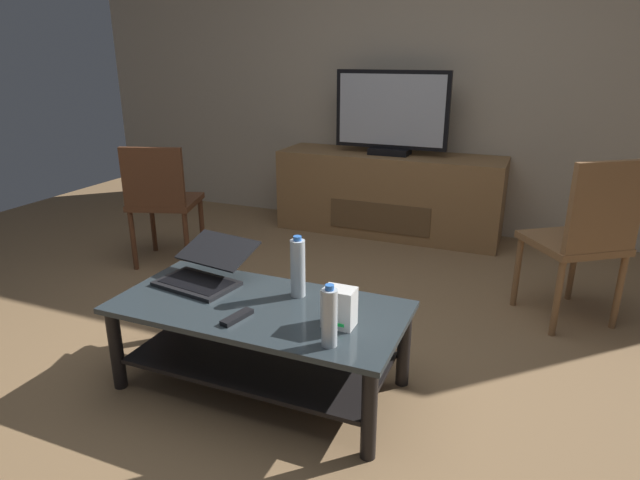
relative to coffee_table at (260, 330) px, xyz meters
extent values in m
plane|color=olive|center=(0.14, 0.20, -0.28)|extent=(7.68, 7.68, 0.00)
cube|color=#B2A38C|center=(0.14, 2.72, 1.12)|extent=(6.40, 0.12, 2.80)
cube|color=#2D383D|center=(0.00, 0.00, 0.11)|extent=(1.28, 0.61, 0.02)
cube|color=black|center=(0.00, 0.00, -0.14)|extent=(1.13, 0.54, 0.02)
cylinder|color=black|center=(-0.59, -0.26, -0.09)|extent=(0.06, 0.06, 0.38)
cylinder|color=black|center=(0.59, -0.26, -0.09)|extent=(0.06, 0.06, 0.38)
cylinder|color=black|center=(-0.59, 0.26, -0.09)|extent=(0.06, 0.06, 0.38)
cylinder|color=black|center=(0.59, 0.26, -0.09)|extent=(0.06, 0.06, 0.38)
cube|color=olive|center=(-0.08, 2.40, 0.05)|extent=(1.84, 0.51, 0.67)
cube|color=brown|center=(-0.08, 2.14, -0.08)|extent=(0.83, 0.01, 0.24)
cube|color=black|center=(-0.08, 2.38, 0.41)|extent=(0.32, 0.20, 0.05)
cube|color=black|center=(-0.08, 2.38, 0.74)|extent=(0.92, 0.04, 0.61)
cube|color=#B2B7C1|center=(-0.08, 2.35, 0.74)|extent=(0.85, 0.01, 0.55)
cube|color=brown|center=(1.28, 1.28, 0.17)|extent=(0.61, 0.61, 0.04)
cube|color=brown|center=(1.39, 1.12, 0.42)|extent=(0.36, 0.27, 0.50)
cylinder|color=brown|center=(1.32, 1.54, -0.07)|extent=(0.04, 0.04, 0.43)
cylinder|color=brown|center=(1.01, 1.32, -0.07)|extent=(0.04, 0.04, 0.43)
cylinder|color=brown|center=(1.54, 1.24, -0.07)|extent=(0.04, 0.04, 0.43)
cylinder|color=brown|center=(1.23, 1.01, -0.07)|extent=(0.04, 0.04, 0.43)
cube|color=#59331E|center=(-1.38, 1.14, 0.16)|extent=(0.56, 0.56, 0.04)
cube|color=#59331E|center=(-1.31, 0.95, 0.37)|extent=(0.41, 0.17, 0.42)
cylinder|color=#59331E|center=(-1.26, 1.38, -0.07)|extent=(0.04, 0.04, 0.43)
cylinder|color=#59331E|center=(-1.62, 1.26, -0.07)|extent=(0.04, 0.04, 0.43)
cylinder|color=#59331E|center=(-1.14, 1.02, -0.07)|extent=(0.04, 0.04, 0.43)
cylinder|color=#59331E|center=(-1.50, 0.90, -0.07)|extent=(0.04, 0.04, 0.43)
cube|color=black|center=(-0.37, 0.07, 0.13)|extent=(0.40, 0.29, 0.02)
cube|color=black|center=(-0.37, 0.07, 0.14)|extent=(0.35, 0.23, 0.00)
cube|color=black|center=(-0.35, 0.23, 0.25)|extent=(0.40, 0.28, 0.09)
cube|color=silver|center=(-0.35, 0.22, 0.25)|extent=(0.36, 0.25, 0.08)
cube|color=white|center=(0.39, -0.04, 0.21)|extent=(0.13, 0.09, 0.16)
cube|color=#19D84C|center=(0.39, -0.09, 0.15)|extent=(0.08, 0.00, 0.01)
cylinder|color=silver|center=(0.12, 0.15, 0.26)|extent=(0.07, 0.07, 0.26)
cylinder|color=blue|center=(0.12, 0.15, 0.40)|extent=(0.04, 0.04, 0.02)
cylinder|color=silver|center=(0.41, -0.20, 0.24)|extent=(0.06, 0.06, 0.23)
cylinder|color=blue|center=(0.41, -0.20, 0.36)|extent=(0.03, 0.03, 0.02)
cube|color=black|center=(0.30, 0.21, 0.13)|extent=(0.10, 0.15, 0.01)
cube|color=black|center=(-0.02, -0.15, 0.14)|extent=(0.08, 0.17, 0.02)
camera|label=1|loc=(1.06, -1.85, 1.16)|focal=30.08mm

